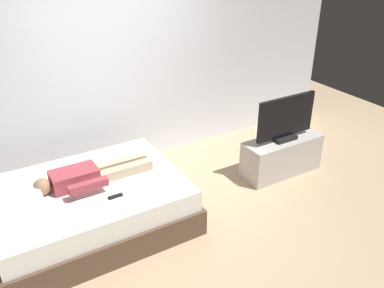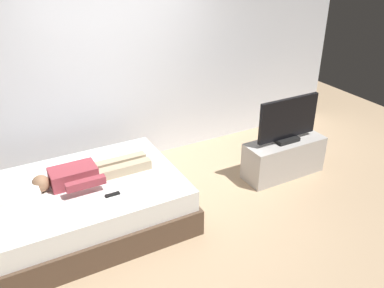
{
  "view_description": "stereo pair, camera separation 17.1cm",
  "coord_description": "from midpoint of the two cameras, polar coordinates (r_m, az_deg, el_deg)",
  "views": [
    {
      "loc": [
        -1.72,
        -3.38,
        2.89
      ],
      "look_at": [
        0.46,
        0.28,
        0.69
      ],
      "focal_mm": 38.11,
      "sensor_mm": 36.0,
      "label": 1
    },
    {
      "loc": [
        -1.57,
        -3.46,
        2.89
      ],
      "look_at": [
        0.46,
        0.28,
        0.69
      ],
      "focal_mm": 38.11,
      "sensor_mm": 36.0,
      "label": 2
    }
  ],
  "objects": [
    {
      "name": "tv_stand",
      "position": [
        5.56,
        13.56,
        -1.87
      ],
      "size": [
        1.1,
        0.4,
        0.5
      ],
      "primitive_type": "cube",
      "color": "#B7B2AD",
      "rests_on": "ground"
    },
    {
      "name": "pillow",
      "position": [
        4.35,
        -22.63,
        -6.83
      ],
      "size": [
        0.48,
        0.34,
        0.12
      ],
      "primitive_type": "cube",
      "color": "white",
      "rests_on": "bed"
    },
    {
      "name": "back_wall",
      "position": [
        5.54,
        -5.89,
        11.58
      ],
      "size": [
        6.4,
        0.1,
        2.8
      ],
      "primitive_type": "cube",
      "color": "silver",
      "rests_on": "ground"
    },
    {
      "name": "person",
      "position": [
        4.47,
        -13.56,
        -4.07
      ],
      "size": [
        1.26,
        0.46,
        0.18
      ],
      "color": "#993842",
      "rests_on": "bed"
    },
    {
      "name": "tv",
      "position": [
        5.32,
        14.18,
        3.16
      ],
      "size": [
        0.88,
        0.2,
        0.59
      ],
      "color": "black",
      "rests_on": "tv_stand"
    },
    {
      "name": "ground_plane",
      "position": [
        4.77,
        -2.31,
        -9.98
      ],
      "size": [
        10.0,
        10.0,
        0.0
      ],
      "primitive_type": "plane",
      "color": "tan"
    },
    {
      "name": "remote",
      "position": [
        4.21,
        -9.91,
        -6.99
      ],
      "size": [
        0.15,
        0.04,
        0.02
      ],
      "primitive_type": "cube",
      "color": "black",
      "rests_on": "bed"
    },
    {
      "name": "bed",
      "position": [
        4.61,
        -13.24,
        -8.25
      ],
      "size": [
        2.05,
        1.51,
        0.54
      ],
      "color": "brown",
      "rests_on": "ground"
    }
  ]
}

